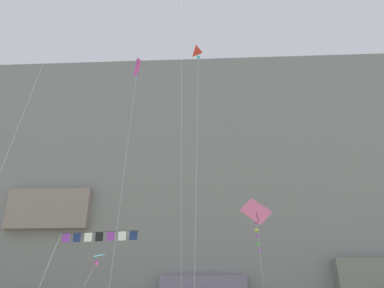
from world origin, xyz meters
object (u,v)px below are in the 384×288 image
at_px(kite_diamond_far_right, 256,214).
at_px(kite_delta_high_left, 92,265).
at_px(kite_delta_mid_right, 202,69).
at_px(kite_banner_mid_left, 98,238).
at_px(kite_diamond_low_right, 136,74).

bearing_deg(kite_diamond_far_right, kite_delta_high_left, 168.79).
bearing_deg(kite_delta_mid_right, kite_delta_high_left, 138.40).
bearing_deg(kite_delta_mid_right, kite_banner_mid_left, 164.28).
xyz_separation_m(kite_diamond_far_right, kite_diamond_low_right, (-10.23, -2.47, 12.42)).
relative_size(kite_diamond_far_right, kite_delta_high_left, 1.54).
distance_m(kite_diamond_low_right, kite_delta_high_left, 17.23).
relative_size(kite_diamond_low_right, kite_banner_mid_left, 2.75).
distance_m(kite_diamond_far_right, kite_banner_mid_left, 12.65).
bearing_deg(kite_delta_high_left, kite_delta_mid_right, -41.60).
bearing_deg(kite_delta_mid_right, kite_diamond_far_right, 54.80).
distance_m(kite_diamond_far_right, kite_diamond_low_right, 16.28).
xyz_separation_m(kite_delta_high_left, kite_delta_mid_right, (9.81, -8.71, 13.74)).
bearing_deg(kite_diamond_low_right, kite_delta_mid_right, -29.80).
bearing_deg(kite_diamond_far_right, kite_banner_mid_left, -162.12).
bearing_deg(kite_diamond_low_right, kite_banner_mid_left, -139.39).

